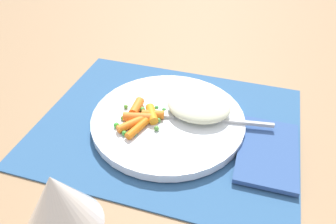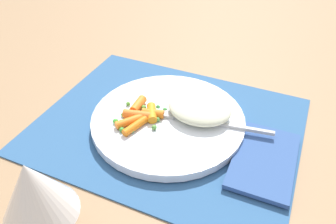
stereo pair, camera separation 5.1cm
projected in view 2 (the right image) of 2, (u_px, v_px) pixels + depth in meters
The scene contains 9 objects.
ground_plane at pixel (168, 126), 0.58m from camera, with size 2.40×2.40×0.00m, color #997551.
placemat at pixel (168, 124), 0.58m from camera, with size 0.44×0.35×0.01m, color #2D5684.
plate at pixel (168, 120), 0.57m from camera, with size 0.26×0.26×0.02m, color white.
rice_mound at pixel (200, 108), 0.56m from camera, with size 0.11×0.09×0.03m, color beige.
carrot_portion at pixel (141, 115), 0.56m from camera, with size 0.07×0.09×0.02m.
pea_scatter at pixel (139, 117), 0.56m from camera, with size 0.08×0.09×0.01m.
fork at pixel (197, 120), 0.56m from camera, with size 0.21×0.04×0.01m.
wine_glass at pixel (35, 195), 0.33m from camera, with size 0.08×0.08×0.16m.
napkin at pixel (264, 160), 0.50m from camera, with size 0.09×0.15×0.01m, color #33518C.
Camera 2 is at (-0.18, 0.40, 0.38)m, focal length 35.31 mm.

